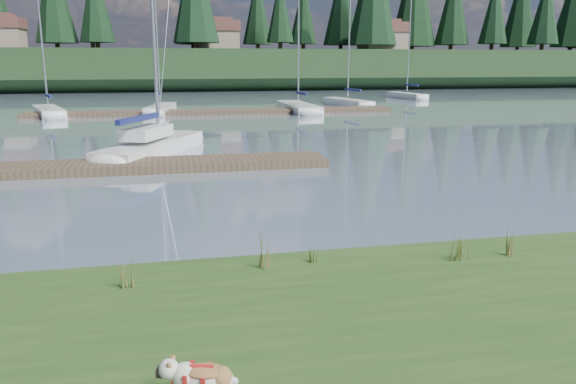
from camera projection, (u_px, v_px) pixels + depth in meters
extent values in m
plane|color=#8195AA|center=(187.00, 114.00, 39.92)|extent=(200.00, 200.00, 0.00)
cube|color=black|center=(174.00, 70.00, 80.27)|extent=(200.00, 20.00, 5.00)
ellipsoid|color=silver|center=(205.00, 379.00, 5.48)|extent=(0.65, 0.46, 0.28)
ellipsoid|color=olive|center=(205.00, 371.00, 5.46)|extent=(0.47, 0.39, 0.10)
ellipsoid|color=silver|center=(169.00, 369.00, 5.49)|extent=(0.26, 0.27, 0.21)
cube|color=black|center=(160.00, 372.00, 5.51)|extent=(0.09, 0.12, 0.08)
cube|color=white|center=(153.00, 149.00, 22.59)|extent=(4.38, 7.00, 0.70)
ellipsoid|color=white|center=(186.00, 138.00, 25.91)|extent=(2.18, 2.37, 0.70)
cube|color=navy|center=(138.00, 119.00, 21.31)|extent=(1.52, 2.96, 0.20)
cube|color=white|center=(147.00, 132.00, 22.04)|extent=(2.08, 2.77, 0.45)
cube|color=#4C3D2C|center=(95.00, 167.00, 19.07)|extent=(16.00, 2.00, 0.30)
cube|color=#4C3D2C|center=(216.00, 112.00, 40.31)|extent=(26.00, 2.20, 0.30)
cube|color=white|center=(49.00, 112.00, 39.02)|extent=(3.35, 6.77, 0.70)
ellipsoid|color=white|center=(43.00, 109.00, 41.83)|extent=(1.90, 2.14, 0.70)
cylinder|color=silver|center=(40.00, 27.00, 37.72)|extent=(0.12, 0.12, 10.34)
cube|color=navy|center=(49.00, 96.00, 37.99)|extent=(0.95, 2.58, 0.20)
cube|color=white|center=(161.00, 110.00, 41.12)|extent=(2.41, 6.57, 0.70)
ellipsoid|color=white|center=(167.00, 106.00, 44.25)|extent=(1.65, 1.94, 0.70)
cylinder|color=silver|center=(157.00, 30.00, 39.85)|extent=(0.12, 0.12, 10.11)
cube|color=navy|center=(158.00, 94.00, 40.01)|extent=(0.58, 2.56, 0.20)
cube|color=white|center=(298.00, 108.00, 42.60)|extent=(1.86, 8.01, 0.70)
ellipsoid|color=white|center=(287.00, 104.00, 46.41)|extent=(1.76, 2.19, 0.70)
cylinder|color=silver|center=(299.00, 16.00, 41.08)|extent=(0.12, 0.12, 12.31)
cube|color=navy|center=(302.00, 93.00, 41.29)|extent=(0.22, 3.18, 0.20)
cube|color=white|center=(348.00, 103.00, 47.59)|extent=(2.59, 6.78, 0.70)
ellipsoid|color=white|center=(330.00, 101.00, 50.58)|extent=(1.73, 2.02, 0.70)
cylinder|color=silver|center=(349.00, 34.00, 46.31)|extent=(0.12, 0.12, 10.22)
cube|color=navy|center=(353.00, 90.00, 46.51)|extent=(0.64, 2.63, 0.20)
cube|color=white|center=(407.00, 96.00, 57.16)|extent=(2.02, 6.16, 0.70)
ellipsoid|color=white|center=(392.00, 95.00, 59.95)|extent=(1.49, 1.78, 0.70)
cylinder|color=silver|center=(409.00, 45.00, 56.01)|extent=(0.12, 0.12, 9.01)
cube|color=navy|center=(412.00, 85.00, 56.13)|extent=(0.46, 2.41, 0.20)
cone|color=#475B23|center=(260.00, 248.00, 9.18)|extent=(0.03, 0.03, 0.65)
cone|color=brown|center=(267.00, 253.00, 9.15)|extent=(0.03, 0.03, 0.52)
cone|color=#475B23|center=(263.00, 246.00, 9.21)|extent=(0.03, 0.03, 0.72)
cone|color=brown|center=(269.00, 254.00, 9.20)|extent=(0.03, 0.03, 0.46)
cone|color=#475B23|center=(262.00, 252.00, 9.11)|extent=(0.03, 0.03, 0.59)
cone|color=#475B23|center=(311.00, 251.00, 9.47)|extent=(0.03, 0.03, 0.37)
cone|color=brown|center=(319.00, 254.00, 9.44)|extent=(0.03, 0.03, 0.29)
cone|color=#475B23|center=(314.00, 249.00, 9.51)|extent=(0.03, 0.03, 0.40)
cone|color=brown|center=(320.00, 254.00, 9.49)|extent=(0.03, 0.03, 0.26)
cone|color=#475B23|center=(314.00, 254.00, 9.40)|extent=(0.03, 0.03, 0.33)
cone|color=#475B23|center=(452.00, 245.00, 9.51)|extent=(0.03, 0.03, 0.54)
cone|color=brown|center=(460.00, 249.00, 9.48)|extent=(0.03, 0.03, 0.43)
cone|color=#475B23|center=(455.00, 243.00, 9.55)|extent=(0.03, 0.03, 0.59)
cone|color=brown|center=(460.00, 250.00, 9.53)|extent=(0.03, 0.03, 0.38)
cone|color=#475B23|center=(455.00, 248.00, 9.45)|extent=(0.03, 0.03, 0.49)
cone|color=#475B23|center=(122.00, 271.00, 8.35)|extent=(0.03, 0.03, 0.52)
cone|color=brown|center=(130.00, 276.00, 8.32)|extent=(0.03, 0.03, 0.41)
cone|color=#475B23|center=(126.00, 269.00, 8.39)|extent=(0.03, 0.03, 0.57)
cone|color=brown|center=(132.00, 276.00, 8.37)|extent=(0.03, 0.03, 0.36)
cone|color=#475B23|center=(123.00, 275.00, 8.29)|extent=(0.03, 0.03, 0.47)
cone|color=#475B23|center=(460.00, 246.00, 9.63)|extent=(0.03, 0.03, 0.45)
cone|color=brown|center=(468.00, 249.00, 9.59)|extent=(0.03, 0.03, 0.36)
cone|color=#475B23|center=(463.00, 244.00, 9.66)|extent=(0.03, 0.03, 0.49)
cone|color=brown|center=(468.00, 249.00, 9.64)|extent=(0.03, 0.03, 0.31)
cone|color=#475B23|center=(464.00, 248.00, 9.56)|extent=(0.03, 0.03, 0.40)
cone|color=#475B23|center=(504.00, 240.00, 9.79)|extent=(0.03, 0.03, 0.54)
cone|color=brown|center=(512.00, 244.00, 9.76)|extent=(0.03, 0.03, 0.43)
cone|color=#475B23|center=(507.00, 238.00, 9.83)|extent=(0.03, 0.03, 0.59)
cone|color=brown|center=(512.00, 244.00, 9.81)|extent=(0.03, 0.03, 0.38)
cone|color=#475B23|center=(508.00, 243.00, 9.73)|extent=(0.03, 0.03, 0.48)
cube|color=#33281C|center=(265.00, 271.00, 9.84)|extent=(60.00, 0.50, 0.14)
cylinder|color=#382619|center=(98.00, 45.00, 76.46)|extent=(0.60, 0.60, 1.80)
cone|color=black|center=(95.00, 0.00, 75.13)|extent=(4.84, 4.84, 11.00)
cylinder|color=#382619|center=(197.00, 44.00, 73.46)|extent=(0.60, 0.60, 1.80)
cylinder|color=#382619|center=(280.00, 46.00, 79.77)|extent=(0.60, 0.60, 1.80)
cone|color=black|center=(280.00, 9.00, 78.65)|extent=(3.96, 3.96, 9.00)
cylinder|color=#382619|center=(372.00, 46.00, 80.58)|extent=(0.60, 0.60, 1.80)
cylinder|color=#382619|center=(451.00, 47.00, 86.36)|extent=(0.60, 0.60, 1.80)
cone|color=black|center=(453.00, 4.00, 84.93)|extent=(5.28, 5.28, 12.00)
cylinder|color=#382619|center=(542.00, 47.00, 85.27)|extent=(0.60, 0.60, 1.80)
cone|color=black|center=(546.00, 8.00, 84.00)|extent=(4.62, 4.62, 10.50)
cube|color=gray|center=(216.00, 42.00, 78.73)|extent=(6.00, 5.00, 2.80)
cube|color=brown|center=(216.00, 26.00, 78.26)|extent=(6.30, 5.30, 1.40)
cube|color=brown|center=(216.00, 20.00, 78.08)|extent=(4.20, 3.60, 0.70)
cube|color=gray|center=(382.00, 43.00, 81.84)|extent=(6.00, 5.00, 2.80)
cube|color=brown|center=(383.00, 28.00, 81.36)|extent=(6.30, 5.30, 1.40)
cube|color=brown|center=(383.00, 22.00, 81.18)|extent=(4.20, 3.60, 0.70)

